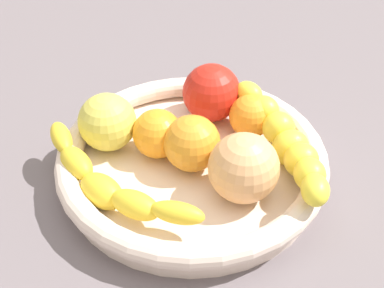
{
  "coord_description": "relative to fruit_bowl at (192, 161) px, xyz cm",
  "views": [
    {
      "loc": [
        41.19,
        -7.6,
        42.98
      ],
      "look_at": [
        0.0,
        0.0,
        7.57
      ],
      "focal_mm": 47.83,
      "sensor_mm": 36.0,
      "label": 1
    }
  ],
  "objects": [
    {
      "name": "kitchen_counter",
      "position": [
        0.0,
        0.0,
        -3.61
      ],
      "size": [
        120.0,
        120.0,
        3.0
      ],
      "primitive_type": "cube",
      "color": "slate",
      "rests_on": "ground"
    },
    {
      "name": "fruit_bowl",
      "position": [
        0.0,
        0.0,
        0.0
      ],
      "size": [
        29.67,
        29.67,
        4.1
      ],
      "color": "beige",
      "rests_on": "kitchen_counter"
    },
    {
      "name": "banana_draped_left",
      "position": [
        3.54,
        -9.42,
        1.7
      ],
      "size": [
        18.09,
        15.26,
        3.95
      ],
      "color": "yellow",
      "rests_on": "fruit_bowl"
    },
    {
      "name": "banana_draped_right",
      "position": [
        1.59,
        10.08,
        2.52
      ],
      "size": [
        20.96,
        6.99,
        5.51
      ],
      "color": "yellow",
      "rests_on": "fruit_bowl"
    },
    {
      "name": "orange_front",
      "position": [
        -2.71,
        -3.39,
        2.25
      ],
      "size": [
        5.56,
        5.56,
        5.56
      ],
      "primitive_type": "sphere",
      "color": "orange",
      "rests_on": "fruit_bowl"
    },
    {
      "name": "orange_mid_left",
      "position": [
        -0.01,
        -0.01,
        2.57
      ],
      "size": [
        6.21,
        6.21,
        6.21
      ],
      "primitive_type": "sphere",
      "color": "orange",
      "rests_on": "fruit_bowl"
    },
    {
      "name": "orange_mid_right",
      "position": [
        -4.26,
        7.76,
        2.02
      ],
      "size": [
        5.11,
        5.11,
        5.11
      ],
      "primitive_type": "sphere",
      "color": "orange",
      "rests_on": "fruit_bowl"
    },
    {
      "name": "peach_blush",
      "position": [
        5.32,
        4.27,
        3.09
      ],
      "size": [
        7.26,
        7.26,
        7.26
      ],
      "primitive_type": "sphere",
      "color": "#EAA96C",
      "rests_on": "fruit_bowl"
    },
    {
      "name": "apple_yellow",
      "position": [
        -5.12,
        -8.72,
        2.76
      ],
      "size": [
        6.6,
        6.6,
        6.6
      ],
      "primitive_type": "sphere",
      "color": "#D9CE50",
      "rests_on": "fruit_bowl"
    },
    {
      "name": "tomato_red",
      "position": [
        -8.36,
        3.93,
        2.98
      ],
      "size": [
        7.04,
        7.04,
        7.04
      ],
      "primitive_type": "sphere",
      "color": "red",
      "rests_on": "fruit_bowl"
    }
  ]
}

